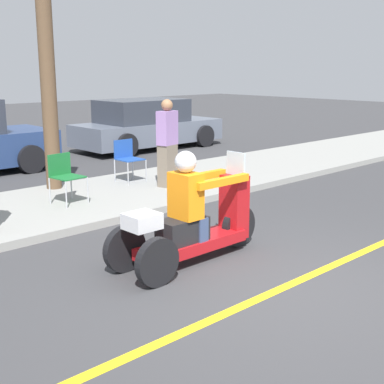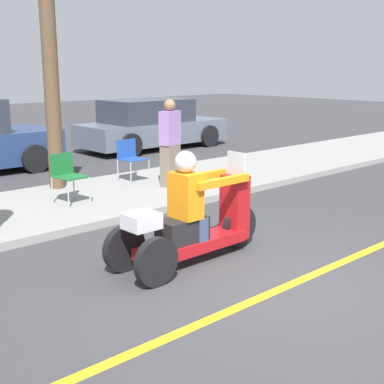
# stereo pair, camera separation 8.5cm
# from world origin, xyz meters

# --- Properties ---
(ground_plane) EXTENTS (60.00, 60.00, 0.00)m
(ground_plane) POSITION_xyz_m (0.00, 0.00, 0.00)
(ground_plane) COLOR #38383A
(lane_stripe) EXTENTS (24.00, 0.12, 0.01)m
(lane_stripe) POSITION_xyz_m (-0.23, 0.00, 0.00)
(lane_stripe) COLOR gold
(lane_stripe) RESTS_ON ground
(sidewalk_strip) EXTENTS (28.00, 2.80, 0.12)m
(sidewalk_strip) POSITION_xyz_m (0.00, 4.60, 0.06)
(sidewalk_strip) COLOR gray
(sidewalk_strip) RESTS_ON ground
(motorcycle_trike) EXTENTS (2.20, 0.70, 1.39)m
(motorcycle_trike) POSITION_xyz_m (-0.22, 1.27, 0.50)
(motorcycle_trike) COLOR black
(motorcycle_trike) RESTS_ON ground
(spectator_by_tree) EXTENTS (0.43, 0.32, 1.64)m
(spectator_by_tree) POSITION_xyz_m (1.98, 4.31, 0.91)
(spectator_by_tree) COLOR #726656
(spectator_by_tree) RESTS_ON sidewalk_strip
(folding_chair_set_back) EXTENTS (0.47, 0.47, 0.82)m
(folding_chair_set_back) POSITION_xyz_m (1.70, 5.21, 0.62)
(folding_chair_set_back) COLOR #A5A8AD
(folding_chair_set_back) RESTS_ON sidewalk_strip
(folding_chair_curbside) EXTENTS (0.51, 0.51, 0.82)m
(folding_chair_curbside) POSITION_xyz_m (-0.10, 4.52, 0.62)
(folding_chair_curbside) COLOR #A5A8AD
(folding_chair_curbside) RESTS_ON sidewalk_strip
(parked_car_lot_center) EXTENTS (4.42, 1.94, 1.43)m
(parked_car_lot_center) POSITION_xyz_m (5.16, 8.95, 0.68)
(parked_car_lot_center) COLOR slate
(parked_car_lot_center) RESTS_ON ground
(tree_trunk) EXTENTS (0.28, 0.28, 3.38)m
(tree_trunk) POSITION_xyz_m (0.32, 5.65, 1.81)
(tree_trunk) COLOR brown
(tree_trunk) RESTS_ON sidewalk_strip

